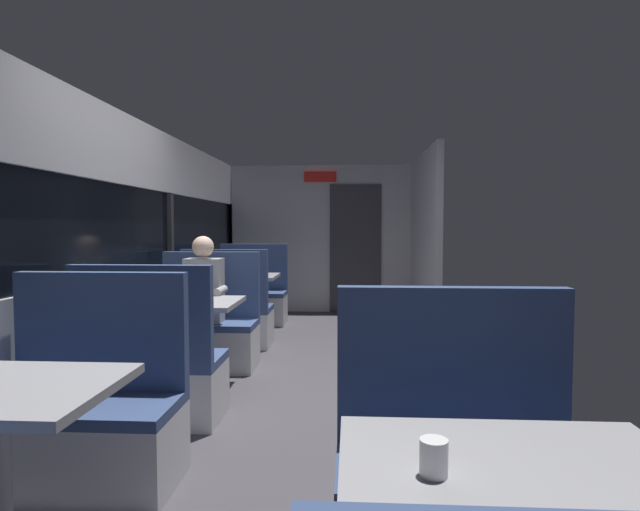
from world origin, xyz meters
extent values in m
cube|color=#423F44|center=(0.00, 0.00, -0.01)|extent=(3.30, 9.20, 0.02)
cube|color=#B2B2B7|center=(-1.45, 0.00, 0.47)|extent=(0.08, 8.40, 0.95)
cube|color=#B2B2B7|center=(-1.45, 0.00, 2.00)|extent=(0.08, 8.40, 0.60)
cube|color=black|center=(-1.46, 0.00, 1.32)|extent=(0.03, 8.40, 0.75)
cube|color=#2D2D30|center=(-1.43, 1.40, 1.32)|extent=(0.06, 0.08, 0.75)
cube|color=#2D2D30|center=(-1.43, 4.20, 1.32)|extent=(0.06, 0.08, 0.75)
cube|color=#B2B2B7|center=(0.00, 4.20, 1.15)|extent=(2.90, 0.08, 2.30)
cube|color=#333338|center=(0.55, 4.15, 1.00)|extent=(0.80, 0.04, 2.00)
cube|color=red|center=(0.00, 4.14, 2.12)|extent=(0.50, 0.03, 0.16)
cube|color=#B2B2B7|center=(1.45, 3.00, 1.15)|extent=(0.08, 2.40, 2.30)
cube|color=silver|center=(-0.89, -1.43, 0.20)|extent=(0.95, 0.50, 0.39)
cube|color=#384C7A|center=(-0.89, -1.43, 0.42)|extent=(0.95, 0.50, 0.06)
cube|color=#384C7A|center=(-0.89, -1.22, 0.78)|extent=(0.95, 0.08, 0.65)
cylinder|color=#9E9EA3|center=(-0.89, 0.18, 0.35)|extent=(0.10, 0.10, 0.70)
cube|color=#99999E|center=(-0.89, 0.18, 0.72)|extent=(0.90, 0.70, 0.04)
cube|color=silver|center=(-0.89, -0.48, 0.20)|extent=(0.95, 0.50, 0.39)
cube|color=#384C7A|center=(-0.89, -0.48, 0.42)|extent=(0.95, 0.50, 0.06)
cube|color=#384C7A|center=(-0.89, -0.69, 0.78)|extent=(0.95, 0.08, 0.65)
cube|color=silver|center=(-0.89, 0.84, 0.20)|extent=(0.95, 0.50, 0.39)
cube|color=#384C7A|center=(-0.89, 0.84, 0.42)|extent=(0.95, 0.50, 0.06)
cube|color=#384C7A|center=(-0.89, 1.05, 0.78)|extent=(0.95, 0.08, 0.65)
cylinder|color=#9E9EA3|center=(-0.89, 2.44, 0.35)|extent=(0.10, 0.10, 0.70)
cube|color=#99999E|center=(-0.89, 2.44, 0.72)|extent=(0.90, 0.70, 0.04)
cube|color=silver|center=(-0.89, 1.78, 0.20)|extent=(0.95, 0.50, 0.39)
cube|color=#384C7A|center=(-0.89, 1.78, 0.42)|extent=(0.95, 0.50, 0.06)
cube|color=#384C7A|center=(-0.89, 1.57, 0.78)|extent=(0.95, 0.08, 0.65)
cube|color=silver|center=(-0.89, 3.10, 0.20)|extent=(0.95, 0.50, 0.39)
cube|color=#384C7A|center=(-0.89, 3.10, 0.42)|extent=(0.95, 0.50, 0.06)
cube|color=#384C7A|center=(-0.89, 3.31, 0.78)|extent=(0.95, 0.08, 0.65)
cube|color=#99999E|center=(0.89, -2.69, 0.72)|extent=(0.90, 0.70, 0.04)
cube|color=#384C7A|center=(0.89, -2.03, 0.42)|extent=(0.95, 0.50, 0.06)
cube|color=#384C7A|center=(0.89, -1.82, 0.78)|extent=(0.95, 0.08, 0.65)
cube|color=#26262D|center=(-0.89, 0.84, 0.23)|extent=(0.30, 0.36, 0.45)
cube|color=#99999E|center=(-0.89, 0.79, 0.75)|extent=(0.34, 0.22, 0.60)
sphere|color=beige|center=(-0.89, 0.77, 1.16)|extent=(0.20, 0.20, 0.20)
cylinder|color=#99999E|center=(-1.09, 0.61, 0.77)|extent=(0.07, 0.28, 0.07)
cylinder|color=#99999E|center=(-0.69, 0.61, 0.77)|extent=(0.07, 0.28, 0.07)
cylinder|color=white|center=(0.68, -2.72, 0.79)|extent=(0.07, 0.07, 0.09)
camera|label=1|loc=(0.47, -3.98, 1.35)|focal=29.18mm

